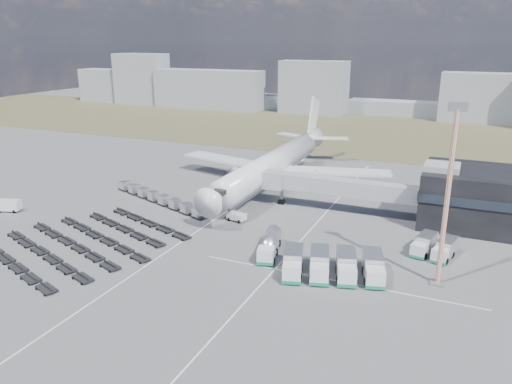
% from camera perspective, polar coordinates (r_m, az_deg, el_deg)
% --- Properties ---
extents(ground, '(420.00, 420.00, 0.00)m').
position_cam_1_polar(ground, '(86.91, -5.76, -4.79)').
color(ground, '#565659').
rests_on(ground, ground).
extents(grass_strip, '(420.00, 90.00, 0.01)m').
position_cam_1_polar(grass_strip, '(187.21, 10.97, 6.91)').
color(grass_strip, '#4C492D').
rests_on(grass_strip, ground).
extents(lane_markings, '(47.12, 110.00, 0.01)m').
position_cam_1_polar(lane_markings, '(85.40, 0.99, -5.11)').
color(lane_markings, silver).
rests_on(lane_markings, ground).
extents(terminal, '(30.40, 16.40, 11.00)m').
position_cam_1_polar(terminal, '(98.09, 27.10, -0.82)').
color(terminal, black).
rests_on(terminal, ground).
extents(jet_bridge, '(30.30, 3.80, 7.05)m').
position_cam_1_polar(jet_bridge, '(97.49, 8.29, 0.72)').
color(jet_bridge, '#939399').
rests_on(jet_bridge, ground).
extents(airliner, '(51.59, 64.53, 17.62)m').
position_cam_1_polar(airliner, '(113.21, 2.17, 3.32)').
color(airliner, silver).
rests_on(airliner, ground).
extents(skyline, '(303.89, 25.67, 25.00)m').
position_cam_1_polar(skyline, '(223.68, 10.49, 10.91)').
color(skyline, '#8E929B').
rests_on(skyline, ground).
extents(fuel_tanker, '(4.69, 10.16, 3.18)m').
position_cam_1_polar(fuel_tanker, '(78.20, 1.57, -6.02)').
color(fuel_tanker, silver).
rests_on(fuel_tanker, ground).
extents(pushback_tug, '(3.59, 2.39, 1.49)m').
position_cam_1_polar(pushback_tug, '(92.33, -2.21, -2.87)').
color(pushback_tug, silver).
rests_on(pushback_tug, ground).
extents(utility_van, '(4.79, 3.26, 2.33)m').
position_cam_1_polar(utility_van, '(108.32, -26.41, -1.42)').
color(utility_van, silver).
rests_on(utility_van, ground).
extents(catering_truck, '(4.02, 6.04, 2.57)m').
position_cam_1_polar(catering_truck, '(110.50, 8.79, 0.64)').
color(catering_truck, silver).
rests_on(catering_truck, ground).
extents(service_trucks_near, '(15.53, 11.28, 3.10)m').
position_cam_1_polar(service_trucks_near, '(72.07, 8.77, -8.26)').
color(service_trucks_near, silver).
rests_on(service_trucks_near, ground).
extents(service_trucks_far, '(6.84, 7.64, 2.63)m').
position_cam_1_polar(service_trucks_far, '(82.52, 19.71, -5.93)').
color(service_trucks_far, silver).
rests_on(service_trucks_far, ground).
extents(uld_row, '(27.12, 11.61, 1.91)m').
position_cam_1_polar(uld_row, '(103.76, -11.07, -0.67)').
color(uld_row, black).
rests_on(uld_row, ground).
extents(baggage_dollies, '(32.44, 32.78, 0.82)m').
position_cam_1_polar(baggage_dollies, '(87.27, -19.12, -5.32)').
color(baggage_dollies, black).
rests_on(baggage_dollies, ground).
extents(floodlight_mast, '(2.37, 1.92, 24.87)m').
position_cam_1_polar(floodlight_mast, '(69.66, 21.02, -0.62)').
color(floodlight_mast, '#C04A1E').
rests_on(floodlight_mast, ground).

